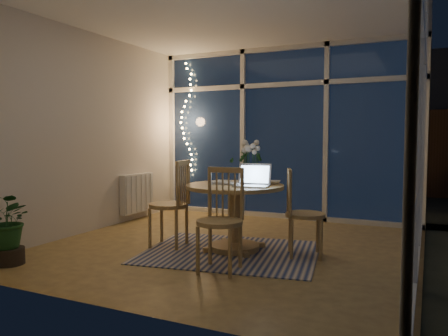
{
  "coord_description": "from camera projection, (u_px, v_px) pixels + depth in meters",
  "views": [
    {
      "loc": [
        2.02,
        -4.42,
        1.23
      ],
      "look_at": [
        -0.19,
        0.25,
        0.87
      ],
      "focal_mm": 35.0,
      "sensor_mm": 36.0,
      "label": 1
    }
  ],
  "objects": [
    {
      "name": "floor",
      "position": [
        230.0,
        247.0,
        4.94
      ],
      "size": [
        4.0,
        4.0,
        0.0
      ],
      "primitive_type": "plane",
      "color": "brown",
      "rests_on": "ground"
    },
    {
      "name": "ceiling",
      "position": [
        230.0,
        12.0,
        4.76
      ],
      "size": [
        4.0,
        4.0,
        0.0
      ],
      "primitive_type": "plane",
      "color": "silver",
      "rests_on": "wall_back"
    },
    {
      "name": "wall_back",
      "position": [
        284.0,
        133.0,
        6.65
      ],
      "size": [
        4.0,
        0.04,
        2.6
      ],
      "primitive_type": "cube",
      "color": "beige",
      "rests_on": "floor"
    },
    {
      "name": "wall_front",
      "position": [
        111.0,
        128.0,
        3.04
      ],
      "size": [
        4.0,
        0.04,
        2.6
      ],
      "primitive_type": "cube",
      "color": "beige",
      "rests_on": "floor"
    },
    {
      "name": "wall_left",
      "position": [
        91.0,
        132.0,
        5.7
      ],
      "size": [
        0.04,
        4.0,
        2.6
      ],
      "primitive_type": "cube",
      "color": "beige",
      "rests_on": "floor"
    },
    {
      "name": "wall_right",
      "position": [
        428.0,
        130.0,
        3.99
      ],
      "size": [
        0.04,
        4.0,
        2.6
      ],
      "primitive_type": "cube",
      "color": "beige",
      "rests_on": "floor"
    },
    {
      "name": "window_wall_back",
      "position": [
        283.0,
        133.0,
        6.61
      ],
      "size": [
        4.0,
        0.1,
        2.6
      ],
      "primitive_type": "cube",
      "color": "silver",
      "rests_on": "floor"
    },
    {
      "name": "window_wall_right",
      "position": [
        423.0,
        130.0,
        4.01
      ],
      "size": [
        0.1,
        4.0,
        2.6
      ],
      "primitive_type": "cube",
      "color": "silver",
      "rests_on": "floor"
    },
    {
      "name": "radiator",
      "position": [
        137.0,
        193.0,
        6.55
      ],
      "size": [
        0.1,
        0.7,
        0.58
      ],
      "primitive_type": "cube",
      "color": "silver",
      "rests_on": "wall_left"
    },
    {
      "name": "fairy_lights",
      "position": [
        186.0,
        120.0,
        7.23
      ],
      "size": [
        0.24,
        0.1,
        1.85
      ],
      "primitive_type": null,
      "color": "#F3BC61",
      "rests_on": "window_wall_back"
    },
    {
      "name": "garden_patio",
      "position": [
        349.0,
        199.0,
        9.24
      ],
      "size": [
        12.0,
        6.0,
        0.1
      ],
      "primitive_type": "cube",
      "color": "black",
      "rests_on": "ground"
    },
    {
      "name": "garden_fence",
      "position": [
        331.0,
        152.0,
        9.84
      ],
      "size": [
        11.0,
        0.08,
        1.8
      ],
      "primitive_type": "cube",
      "color": "#3D2816",
      "rests_on": "ground"
    },
    {
      "name": "neighbour_roof",
      "position": [
        364.0,
        103.0,
        12.32
      ],
      "size": [
        7.0,
        3.0,
        2.2
      ],
      "primitive_type": "cube",
      "color": "#363A41",
      "rests_on": "ground"
    },
    {
      "name": "garden_shrubs",
      "position": [
        265.0,
        179.0,
        8.31
      ],
      "size": [
        0.9,
        0.9,
        0.9
      ],
      "primitive_type": "sphere",
      "color": "black",
      "rests_on": "ground"
    },
    {
      "name": "rug",
      "position": [
        231.0,
        252.0,
        4.67
      ],
      "size": [
        2.03,
        1.73,
        0.01
      ],
      "primitive_type": "cube",
      "rotation": [
        0.0,
        0.0,
        0.16
      ],
      "color": "beige",
      "rests_on": "floor"
    },
    {
      "name": "dining_table",
      "position": [
        235.0,
        218.0,
        4.74
      ],
      "size": [
        1.22,
        1.22,
        0.72
      ],
      "primitive_type": "cylinder",
      "rotation": [
        0.0,
        0.0,
        0.16
      ],
      "color": "olive",
      "rests_on": "floor"
    },
    {
      "name": "chair_left",
      "position": [
        168.0,
        203.0,
        4.9
      ],
      "size": [
        0.53,
        0.53,
        1.0
      ],
      "primitive_type": "cube",
      "rotation": [
        0.0,
        0.0,
        -1.41
      ],
      "color": "olive",
      "rests_on": "floor"
    },
    {
      "name": "chair_right",
      "position": [
        305.0,
        212.0,
        4.49
      ],
      "size": [
        0.55,
        0.55,
        0.92
      ],
      "primitive_type": "cube",
      "rotation": [
        0.0,
        0.0,
        1.91
      ],
      "color": "olive",
      "rests_on": "floor"
    },
    {
      "name": "chair_front",
      "position": [
        220.0,
        220.0,
        3.99
      ],
      "size": [
        0.49,
        0.49,
        0.97
      ],
      "primitive_type": "cube",
      "rotation": [
        0.0,
        0.0,
        0.1
      ],
      "color": "olive",
      "rests_on": "floor"
    },
    {
      "name": "laptop",
      "position": [
        252.0,
        174.0,
        4.51
      ],
      "size": [
        0.38,
        0.34,
        0.26
      ],
      "primitive_type": null,
      "rotation": [
        0.0,
        0.0,
        0.11
      ],
      "color": "silver",
      "rests_on": "dining_table"
    },
    {
      "name": "flower_vase",
      "position": [
        248.0,
        173.0,
        4.99
      ],
      "size": [
        0.23,
        0.23,
        0.21
      ],
      "primitive_type": "imported",
      "rotation": [
        0.0,
        0.0,
        0.16
      ],
      "color": "white",
      "rests_on": "dining_table"
    },
    {
      "name": "bowl",
      "position": [
        273.0,
        182.0,
        4.78
      ],
      "size": [
        0.17,
        0.17,
        0.04
      ],
      "primitive_type": "imported",
      "rotation": [
        0.0,
        0.0,
        0.16
      ],
      "color": "silver",
      "rests_on": "dining_table"
    },
    {
      "name": "newspapers",
      "position": [
        228.0,
        183.0,
        4.82
      ],
      "size": [
        0.42,
        0.34,
        0.02
      ],
      "primitive_type": "cube",
      "rotation": [
        0.0,
        0.0,
        0.16
      ],
      "color": "beige",
      "rests_on": "dining_table"
    },
    {
      "name": "phone",
      "position": [
        244.0,
        186.0,
        4.53
      ],
      "size": [
        0.11,
        0.08,
        0.01
      ],
      "primitive_type": "cube",
      "rotation": [
        0.0,
        0.0,
        0.35
      ],
      "color": "black",
      "rests_on": "dining_table"
    },
    {
      "name": "potted_plant",
      "position": [
        8.0,
        226.0,
        4.22
      ],
      "size": [
        0.63,
        0.58,
        0.76
      ],
      "primitive_type": "imported",
      "rotation": [
        0.0,
        0.0,
        0.23
      ],
      "color": "#19471E",
      "rests_on": "floor"
    }
  ]
}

